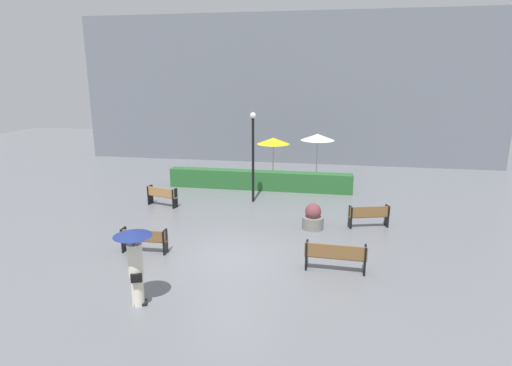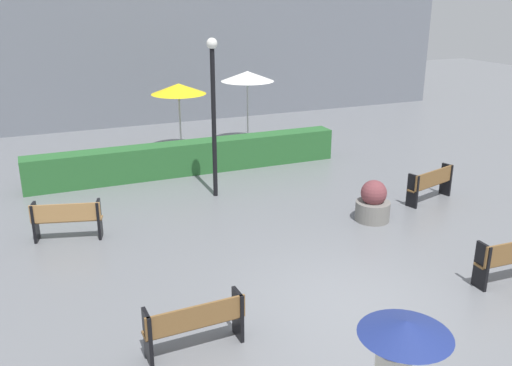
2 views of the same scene
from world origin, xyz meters
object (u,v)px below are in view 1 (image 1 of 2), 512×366
object	(u,v)px
patio_umbrella_white	(318,137)
bench_far_left	(162,195)
pedestrian_with_umbrella	(135,257)
planter_pot	(313,218)
lamp_post	(253,148)
bench_far_right	(369,215)
bench_near_right	(335,255)
patio_umbrella_yellow	(273,141)
bench_near_left	(144,239)

from	to	relation	value
patio_umbrella_white	bench_far_left	bearing A→B (deg)	-138.53
pedestrian_with_umbrella	planter_pot	world-z (taller)	pedestrian_with_umbrella
pedestrian_with_umbrella	planter_pot	bearing A→B (deg)	57.03
lamp_post	planter_pot	bearing A→B (deg)	-46.64
bench_far_right	pedestrian_with_umbrella	xyz separation A→B (m)	(-6.36, -6.99, 0.85)
bench_near_right	patio_umbrella_yellow	world-z (taller)	patio_umbrella_yellow
bench_near_right	patio_umbrella_white	bearing A→B (deg)	95.12
bench_far_right	planter_pot	size ratio (longest dim) A/B	1.59
bench_far_left	pedestrian_with_umbrella	world-z (taller)	pedestrian_with_umbrella
bench_near_right	patio_umbrella_yellow	xyz separation A→B (m)	(-3.48, 11.33, 1.66)
bench_near_left	lamp_post	xyz separation A→B (m)	(2.53, 6.44, 2.06)
bench_far_right	patio_umbrella_white	bearing A→B (deg)	108.01
pedestrian_with_umbrella	lamp_post	bearing A→B (deg)	82.55
planter_pot	lamp_post	distance (m)	4.79
pedestrian_with_umbrella	patio_umbrella_white	bearing A→B (deg)	74.06
bench_far_left	patio_umbrella_white	size ratio (longest dim) A/B	0.57
bench_near_right	lamp_post	xyz separation A→B (m)	(-3.79, 6.74, 2.01)
bench_near_left	lamp_post	bearing A→B (deg)	68.57
planter_pot	bench_near_right	bearing A→B (deg)	-76.93
bench_far_right	lamp_post	xyz separation A→B (m)	(-5.10, 2.62, 2.03)
lamp_post	patio_umbrella_white	xyz separation A→B (m)	(2.78, 4.52, -0.06)
bench_far_right	lamp_post	bearing A→B (deg)	152.82
patio_umbrella_yellow	bench_near_left	bearing A→B (deg)	-104.44
bench_far_left	bench_near_left	world-z (taller)	bench_far_left
patio_umbrella_white	pedestrian_with_umbrella	bearing A→B (deg)	-105.94
lamp_post	patio_umbrella_yellow	xyz separation A→B (m)	(0.31, 4.59, -0.35)
bench_far_right	pedestrian_with_umbrella	bearing A→B (deg)	-132.31
bench_far_right	bench_near_left	world-z (taller)	bench_far_right
bench_near_right	lamp_post	world-z (taller)	lamp_post
bench_far_left	patio_umbrella_yellow	size ratio (longest dim) A/B	0.64
bench_far_right	pedestrian_with_umbrella	size ratio (longest dim) A/B	0.76
patio_umbrella_yellow	patio_umbrella_white	world-z (taller)	patio_umbrella_white
bench_far_right	bench_near_left	bearing A→B (deg)	-153.42
patio_umbrella_yellow	patio_umbrella_white	bearing A→B (deg)	-1.47
bench_near_right	bench_far_left	world-z (taller)	bench_near_right
bench_far_right	patio_umbrella_yellow	distance (m)	8.82
bench_near_right	bench_far_left	xyz separation A→B (m)	(-7.75, 5.31, -0.01)
patio_umbrella_white	bench_near_right	bearing A→B (deg)	-84.88
bench_far_left	lamp_post	xyz separation A→B (m)	(3.96, 1.44, 2.02)
pedestrian_with_umbrella	bench_near_left	bearing A→B (deg)	111.87
bench_far_right	bench_far_left	bearing A→B (deg)	172.55
bench_near_right	lamp_post	distance (m)	7.99
bench_far_left	planter_pot	size ratio (longest dim) A/B	1.51
pedestrian_with_umbrella	lamp_post	size ratio (longest dim) A/B	0.51
planter_pot	patio_umbrella_yellow	bearing A→B (deg)	108.89
bench_far_left	patio_umbrella_yellow	xyz separation A→B (m)	(4.27, 6.02, 1.68)
pedestrian_with_umbrella	patio_umbrella_yellow	bearing A→B (deg)	83.70
planter_pot	lamp_post	world-z (taller)	lamp_post
bench_near_left	pedestrian_with_umbrella	distance (m)	3.53
bench_far_left	planter_pot	world-z (taller)	planter_pot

